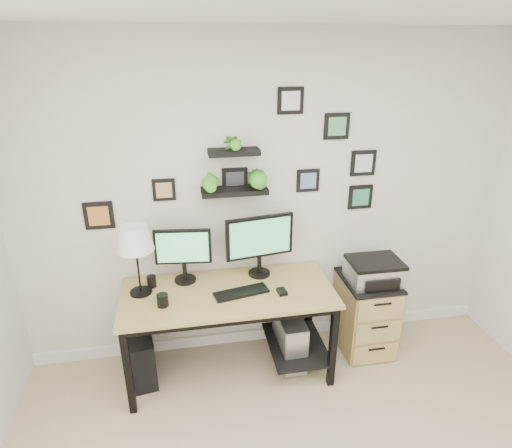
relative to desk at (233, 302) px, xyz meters
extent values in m
plane|color=silver|center=(0.36, 0.33, 0.67)|extent=(4.00, 0.00, 4.00)
cube|color=white|center=(0.36, 0.32, -0.58)|extent=(4.00, 0.03, 0.10)
cube|color=tan|center=(-0.04, -0.04, 0.11)|extent=(1.60, 0.70, 0.03)
cube|color=black|center=(-0.04, -0.04, 0.07)|extent=(1.54, 0.64, 0.05)
cube|color=black|center=(-0.04, 0.29, -0.17)|extent=(1.44, 0.02, 0.41)
cube|color=black|center=(0.51, -0.04, -0.45)|extent=(0.45, 0.63, 0.03)
cube|color=black|center=(-0.79, -0.34, -0.27)|extent=(0.05, 0.05, 0.72)
cube|color=black|center=(-0.79, 0.26, -0.27)|extent=(0.05, 0.05, 0.72)
cube|color=black|center=(0.71, -0.34, -0.27)|extent=(0.05, 0.05, 0.72)
cube|color=black|center=(0.71, 0.26, -0.27)|extent=(0.05, 0.05, 0.72)
cylinder|color=black|center=(-0.35, 0.18, 0.13)|extent=(0.19, 0.19, 0.02)
cylinder|color=black|center=(-0.35, 0.18, 0.21)|extent=(0.04, 0.04, 0.15)
cube|color=black|center=(-0.35, 0.18, 0.42)|extent=(0.43, 0.08, 0.28)
cube|color=#4CB272|center=(-0.35, 0.16, 0.42)|extent=(0.39, 0.05, 0.24)
cylinder|color=black|center=(0.24, 0.18, 0.13)|extent=(0.20, 0.20, 0.02)
cylinder|color=black|center=(0.24, 0.18, 0.21)|extent=(0.04, 0.04, 0.16)
cube|color=black|center=(0.24, 0.17, 0.46)|extent=(0.54, 0.11, 0.34)
cube|color=#4CB272|center=(0.25, 0.15, 0.46)|extent=(0.49, 0.08, 0.29)
cube|color=black|center=(0.06, -0.09, 0.13)|extent=(0.43, 0.21, 0.02)
cube|color=black|center=(0.36, -0.14, 0.14)|extent=(0.07, 0.10, 0.03)
cylinder|color=black|center=(-0.68, 0.06, 0.13)|extent=(0.16, 0.16, 0.02)
cylinder|color=black|center=(-0.68, 0.06, 0.38)|extent=(0.01, 0.01, 0.49)
cone|color=white|center=(-0.68, 0.06, 0.58)|extent=(0.27, 0.27, 0.18)
cylinder|color=black|center=(-0.52, -0.14, 0.17)|extent=(0.08, 0.08, 0.09)
cylinder|color=black|center=(-0.60, 0.14, 0.17)|extent=(0.07, 0.07, 0.09)
cube|color=black|center=(-0.73, 0.02, -0.42)|extent=(0.24, 0.43, 0.41)
cube|color=gray|center=(0.47, 0.00, -0.41)|extent=(0.20, 0.44, 0.43)
cube|color=silver|center=(0.47, -0.22, -0.41)|extent=(0.17, 0.01, 0.41)
cube|color=tan|center=(1.15, 0.06, -0.30)|extent=(0.42, 0.50, 0.65)
cube|color=black|center=(1.15, 0.06, 0.03)|extent=(0.43, 0.51, 0.02)
cube|color=tan|center=(1.15, -0.19, -0.52)|extent=(0.39, 0.02, 0.18)
cylinder|color=black|center=(1.15, -0.21, -0.46)|extent=(0.14, 0.02, 0.02)
cube|color=tan|center=(1.15, -0.19, -0.30)|extent=(0.39, 0.02, 0.18)
cylinder|color=black|center=(1.15, -0.21, -0.24)|extent=(0.14, 0.02, 0.02)
cube|color=tan|center=(1.15, -0.19, -0.08)|extent=(0.39, 0.02, 0.18)
cylinder|color=black|center=(1.15, -0.21, -0.02)|extent=(0.14, 0.02, 0.02)
cube|color=silver|center=(1.17, 0.03, 0.13)|extent=(0.43, 0.33, 0.16)
cube|color=black|center=(1.17, 0.03, 0.22)|extent=(0.43, 0.33, 0.03)
cube|color=black|center=(1.17, -0.14, 0.10)|extent=(0.29, 0.02, 0.10)
cube|color=black|center=(0.06, 0.24, 0.82)|extent=(0.50, 0.18, 0.04)
cube|color=black|center=(0.06, 0.23, 1.12)|extent=(0.38, 0.15, 0.04)
imported|color=green|center=(-0.11, 0.24, 0.98)|extent=(0.15, 0.12, 0.27)
imported|color=green|center=(0.23, 0.24, 0.98)|extent=(0.15, 0.15, 0.27)
imported|color=green|center=(0.06, 0.23, 1.27)|extent=(0.13, 0.09, 0.25)
cube|color=black|center=(0.66, 0.32, 0.85)|extent=(0.18, 0.02, 0.18)
cube|color=#637EAE|center=(0.66, 0.31, 0.85)|extent=(0.13, 0.00, 0.13)
cube|color=black|center=(1.12, 0.32, 0.97)|extent=(0.21, 0.02, 0.21)
cube|color=silver|center=(1.12, 0.31, 0.97)|extent=(0.14, 0.00, 0.14)
cube|color=black|center=(-0.46, 0.32, 0.84)|extent=(0.17, 0.02, 0.17)
cube|color=tan|center=(-0.46, 0.31, 0.84)|extent=(0.12, 0.00, 0.12)
cube|color=black|center=(0.87, 0.32, 1.27)|extent=(0.20, 0.02, 0.20)
cube|color=#49A066|center=(0.87, 0.31, 1.27)|extent=(0.14, 0.00, 0.14)
cube|color=black|center=(0.08, 0.32, 0.88)|extent=(0.20, 0.02, 0.20)
cube|color=#323439|center=(0.08, 0.31, 0.88)|extent=(0.14, 0.00, 0.14)
cube|color=black|center=(1.12, 0.32, 0.68)|extent=(0.20, 0.02, 0.20)
cube|color=#318763|center=(1.12, 0.31, 0.68)|extent=(0.14, 0.00, 0.14)
cube|color=black|center=(-0.95, 0.32, 0.67)|extent=(0.21, 0.02, 0.21)
cube|color=#C4772E|center=(-0.95, 0.31, 0.67)|extent=(0.15, 0.00, 0.15)
cube|color=black|center=(0.50, 0.32, 1.46)|extent=(0.19, 0.02, 0.19)
cube|color=silver|center=(0.50, 0.31, 1.46)|extent=(0.14, 0.00, 0.14)
camera|label=1|loc=(-0.33, -2.80, 1.85)|focal=30.00mm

